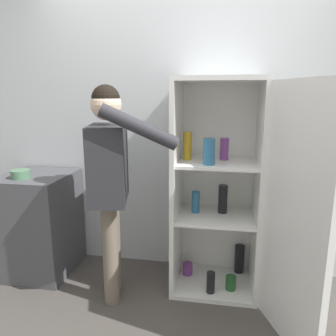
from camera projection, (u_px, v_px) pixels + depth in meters
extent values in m
plane|color=#4C4742|center=(164.00, 333.00, 2.22)|extent=(12.00, 12.00, 0.00)
cube|color=silver|center=(184.00, 130.00, 2.88)|extent=(7.00, 0.06, 2.55)
cube|color=white|center=(213.00, 282.00, 2.79)|extent=(0.67, 0.56, 0.04)
cube|color=white|center=(220.00, 79.00, 2.42)|extent=(0.67, 0.56, 0.04)
cube|color=white|center=(218.00, 180.00, 2.85)|extent=(0.67, 0.03, 1.63)
cube|color=white|center=(177.00, 186.00, 2.65)|extent=(0.04, 0.56, 1.63)
cube|color=white|center=(258.00, 190.00, 2.55)|extent=(0.03, 0.56, 1.63)
cube|color=white|center=(216.00, 216.00, 2.65)|extent=(0.60, 0.49, 0.02)
cube|color=white|center=(217.00, 163.00, 2.56)|extent=(0.60, 0.49, 0.02)
cube|color=white|center=(295.00, 219.00, 1.96)|extent=(0.29, 0.64, 1.63)
cylinder|color=black|center=(239.00, 259.00, 2.89)|extent=(0.08, 0.08, 0.25)
cylinder|color=black|center=(223.00, 199.00, 2.67)|extent=(0.07, 0.07, 0.23)
cylinder|color=teal|center=(209.00, 152.00, 2.41)|extent=(0.09, 0.09, 0.20)
cylinder|color=#B78C1E|center=(187.00, 146.00, 2.59)|extent=(0.07, 0.07, 0.22)
cylinder|color=black|center=(211.00, 282.00, 2.59)|extent=(0.07, 0.07, 0.17)
cylinder|color=teal|center=(196.00, 202.00, 2.69)|extent=(0.07, 0.07, 0.18)
cylinder|color=#723884|center=(188.00, 269.00, 2.87)|extent=(0.09, 0.09, 0.10)
cylinder|color=#723884|center=(224.00, 149.00, 2.59)|extent=(0.07, 0.07, 0.17)
cylinder|color=#1E5123|center=(231.00, 283.00, 2.64)|extent=(0.08, 0.08, 0.11)
cylinder|color=#726656|center=(113.00, 244.00, 2.64)|extent=(0.12, 0.12, 0.80)
cylinder|color=#726656|center=(111.00, 255.00, 2.46)|extent=(0.12, 0.12, 0.80)
cube|color=#2D2D33|center=(108.00, 164.00, 2.40)|extent=(0.35, 0.50, 0.57)
sphere|color=beige|center=(106.00, 105.00, 2.31)|extent=(0.22, 0.22, 0.22)
sphere|color=black|center=(106.00, 99.00, 2.30)|extent=(0.20, 0.20, 0.20)
cylinder|color=#2D2D33|center=(112.00, 161.00, 2.66)|extent=(0.09, 0.09, 0.53)
cylinder|color=#2D2D33|center=(139.00, 127.00, 2.10)|extent=(0.53, 0.21, 0.31)
cube|color=#4C4C51|center=(40.00, 223.00, 2.93)|extent=(0.58, 0.61, 0.90)
cylinder|color=#517F5B|center=(21.00, 174.00, 2.72)|extent=(0.15, 0.15, 0.07)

